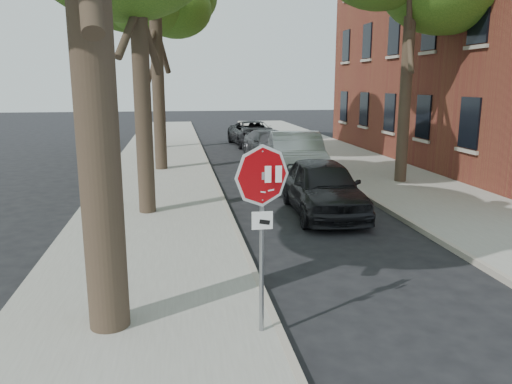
{
  "coord_description": "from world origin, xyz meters",
  "views": [
    {
      "loc": [
        -1.79,
        -6.29,
        3.49
      ],
      "look_at": [
        -0.74,
        0.22,
        2.05
      ],
      "focal_mm": 35.0,
      "sensor_mm": 36.0,
      "label": 1
    }
  ],
  "objects_px": {
    "car_a": "(323,187)",
    "car_d": "(253,134)",
    "car_b": "(296,156)",
    "tree_far": "(153,9)",
    "car_c": "(270,145)",
    "stop_sign": "(262,203)"
  },
  "relations": [
    {
      "from": "stop_sign",
      "to": "car_a",
      "type": "distance_m",
      "value": 7.19
    },
    {
      "from": "tree_far",
      "to": "car_a",
      "type": "height_order",
      "value": "tree_far"
    },
    {
      "from": "car_b",
      "to": "tree_far",
      "type": "bearing_deg",
      "value": 126.32
    },
    {
      "from": "car_c",
      "to": "car_d",
      "type": "distance_m",
      "value": 5.08
    },
    {
      "from": "stop_sign",
      "to": "car_a",
      "type": "xyz_separation_m",
      "value": [
        2.8,
        6.51,
        -1.2
      ]
    },
    {
      "from": "stop_sign",
      "to": "tree_far",
      "type": "height_order",
      "value": "tree_far"
    },
    {
      "from": "car_c",
      "to": "car_d",
      "type": "height_order",
      "value": "car_d"
    },
    {
      "from": "tree_far",
      "to": "car_c",
      "type": "height_order",
      "value": "tree_far"
    },
    {
      "from": "car_c",
      "to": "car_d",
      "type": "bearing_deg",
      "value": 82.6
    },
    {
      "from": "car_a",
      "to": "car_d",
      "type": "distance_m",
      "value": 15.39
    },
    {
      "from": "car_a",
      "to": "car_b",
      "type": "bearing_deg",
      "value": 87.18
    },
    {
      "from": "car_d",
      "to": "stop_sign",
      "type": "bearing_deg",
      "value": -102.21
    },
    {
      "from": "tree_far",
      "to": "car_b",
      "type": "height_order",
      "value": "tree_far"
    },
    {
      "from": "car_b",
      "to": "car_c",
      "type": "relative_size",
      "value": 1.14
    },
    {
      "from": "stop_sign",
      "to": "tree_far",
      "type": "bearing_deg",
      "value": 95.46
    },
    {
      "from": "car_c",
      "to": "car_d",
      "type": "xyz_separation_m",
      "value": [
        0.0,
        5.08,
        0.03
      ]
    },
    {
      "from": "stop_sign",
      "to": "car_b",
      "type": "distance_m",
      "value": 12.13
    },
    {
      "from": "tree_far",
      "to": "car_d",
      "type": "distance_m",
      "value": 8.45
    },
    {
      "from": "car_c",
      "to": "tree_far",
      "type": "bearing_deg",
      "value": 133.54
    },
    {
      "from": "car_a",
      "to": "tree_far",
      "type": "bearing_deg",
      "value": 110.99
    },
    {
      "from": "stop_sign",
      "to": "car_a",
      "type": "height_order",
      "value": "stop_sign"
    },
    {
      "from": "car_b",
      "to": "stop_sign",
      "type": "bearing_deg",
      "value": -98.75
    }
  ]
}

